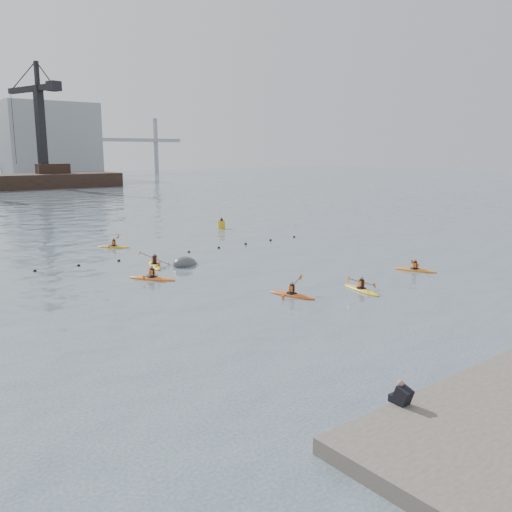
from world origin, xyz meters
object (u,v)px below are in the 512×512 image
at_px(kayaker_2, 152,278).
at_px(nav_buoy, 221,224).
at_px(kayaker_1, 361,289).
at_px(kayaker_4, 415,270).
at_px(kayaker_3, 154,265).
at_px(kayaker_5, 114,246).
at_px(mooring_buoy, 185,265).
at_px(kayaker_0, 292,294).

relative_size(kayaker_2, nav_buoy, 2.17).
xyz_separation_m(kayaker_1, kayaker_4, (7.06, 1.33, -0.01)).
relative_size(kayaker_3, kayaker_5, 1.29).
xyz_separation_m(mooring_buoy, nav_buoy, (12.74, 13.77, 0.42)).
relative_size(kayaker_2, kayaker_4, 1.03).
bearing_deg(nav_buoy, kayaker_0, -116.49).
distance_m(kayaker_2, kayaker_4, 17.79).
bearing_deg(mooring_buoy, kayaker_1, -71.67).
bearing_deg(kayaker_5, kayaker_2, -144.81).
height_order(kayaker_3, kayaker_4, kayaker_3).
bearing_deg(kayaker_4, kayaker_2, -53.33).
height_order(kayaker_4, nav_buoy, nav_buoy).
xyz_separation_m(kayaker_5, nav_buoy, (13.82, 3.81, 0.34)).
bearing_deg(kayaker_4, mooring_buoy, -68.70).
distance_m(kayaker_0, nav_buoy, 27.91).
bearing_deg(kayaker_0, kayaker_5, 77.35).
distance_m(kayaker_4, kayaker_5, 24.85).
bearing_deg(nav_buoy, kayaker_2, -135.67).
relative_size(kayaker_3, mooring_buoy, 1.35).
distance_m(kayaker_1, kayaker_4, 7.19).
distance_m(kayaker_1, kayaker_2, 13.22).
distance_m(kayaker_0, kayaker_3, 12.36).
bearing_deg(kayaker_1, kayaker_5, 112.78).
xyz_separation_m(kayaker_3, nav_buoy, (14.73, 12.83, 0.32)).
distance_m(kayaker_3, nav_buoy, 19.54).
distance_m(kayaker_4, nav_buoy, 25.39).
distance_m(kayaker_0, kayaker_4, 11.05).
distance_m(kayaker_4, mooring_buoy, 16.20).
xyz_separation_m(kayaker_4, kayaker_5, (-12.41, 21.54, -0.00)).
bearing_deg(mooring_buoy, kayaker_0, -88.49).
bearing_deg(kayaker_3, nav_buoy, 59.09).
bearing_deg(kayaker_3, kayaker_1, -47.64).
relative_size(kayaker_2, mooring_buoy, 1.23).
bearing_deg(kayaker_3, mooring_buoy, -7.37).
xyz_separation_m(kayaker_3, mooring_buoy, (1.99, -0.94, -0.10)).
xyz_separation_m(kayaker_0, nav_buoy, (12.45, 24.98, 0.33)).
bearing_deg(kayaker_4, kayaker_5, -83.15).
bearing_deg(kayaker_1, kayaker_4, 20.25).
relative_size(kayaker_5, mooring_buoy, 1.04).
distance_m(kayaker_0, mooring_buoy, 11.21).
height_order(kayaker_1, kayaker_3, kayaker_3).
height_order(kayaker_5, mooring_buoy, kayaker_5).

